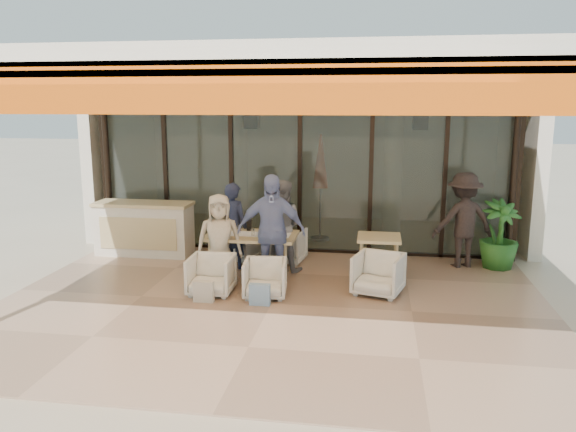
# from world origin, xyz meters

# --- Properties ---
(ground) EXTENTS (70.00, 70.00, 0.00)m
(ground) POSITION_xyz_m (0.00, 0.00, 0.00)
(ground) COLOR #C6B293
(ground) RESTS_ON ground
(terrace_floor) EXTENTS (8.00, 6.00, 0.01)m
(terrace_floor) POSITION_xyz_m (0.00, 0.00, 0.01)
(terrace_floor) COLOR tan
(terrace_floor) RESTS_ON ground
(terrace_structure) EXTENTS (8.00, 6.00, 3.40)m
(terrace_structure) POSITION_xyz_m (0.00, -0.26, 3.25)
(terrace_structure) COLOR silver
(terrace_structure) RESTS_ON ground
(glass_storefront) EXTENTS (8.08, 0.10, 3.20)m
(glass_storefront) POSITION_xyz_m (0.00, 3.00, 1.60)
(glass_storefront) COLOR #9EADA3
(glass_storefront) RESTS_ON ground
(interior_block) EXTENTS (9.05, 3.62, 3.52)m
(interior_block) POSITION_xyz_m (0.01, 5.31, 2.23)
(interior_block) COLOR silver
(interior_block) RESTS_ON ground
(host_counter) EXTENTS (1.85, 0.65, 1.04)m
(host_counter) POSITION_xyz_m (-2.91, 2.30, 0.53)
(host_counter) COLOR silver
(host_counter) RESTS_ON ground
(dining_table) EXTENTS (1.50, 0.90, 0.93)m
(dining_table) POSITION_xyz_m (-0.58, 1.27, 0.69)
(dining_table) COLOR tan
(dining_table) RESTS_ON ground
(chair_far_left) EXTENTS (0.87, 0.84, 0.71)m
(chair_far_left) POSITION_xyz_m (-1.00, 2.22, 0.36)
(chair_far_left) COLOR white
(chair_far_left) RESTS_ON ground
(chair_far_right) EXTENTS (0.76, 0.72, 0.70)m
(chair_far_right) POSITION_xyz_m (-0.16, 2.22, 0.35)
(chair_far_right) COLOR white
(chair_far_right) RESTS_ON ground
(chair_near_left) EXTENTS (0.68, 0.64, 0.68)m
(chair_near_left) POSITION_xyz_m (-1.00, 0.32, 0.34)
(chair_near_left) COLOR white
(chair_near_left) RESTS_ON ground
(chair_near_right) EXTENTS (0.69, 0.65, 0.64)m
(chair_near_right) POSITION_xyz_m (-0.16, 0.32, 0.32)
(chair_near_right) COLOR white
(chair_near_right) RESTS_ON ground
(diner_navy) EXTENTS (0.66, 0.55, 1.54)m
(diner_navy) POSITION_xyz_m (-1.00, 1.72, 0.77)
(diner_navy) COLOR #181F36
(diner_navy) RESTS_ON ground
(diner_grey) EXTENTS (0.84, 0.68, 1.61)m
(diner_grey) POSITION_xyz_m (-0.16, 1.72, 0.80)
(diner_grey) COLOR slate
(diner_grey) RESTS_ON ground
(diner_cream) EXTENTS (0.82, 0.64, 1.48)m
(diner_cream) POSITION_xyz_m (-1.00, 0.82, 0.74)
(diner_cream) COLOR beige
(diner_cream) RESTS_ON ground
(diner_periwinkle) EXTENTS (1.11, 0.56, 1.82)m
(diner_periwinkle) POSITION_xyz_m (-0.16, 0.82, 0.91)
(diner_periwinkle) COLOR #758EC4
(diner_periwinkle) RESTS_ON ground
(tote_bag_cream) EXTENTS (0.30, 0.10, 0.34)m
(tote_bag_cream) POSITION_xyz_m (-1.00, -0.08, 0.17)
(tote_bag_cream) COLOR silver
(tote_bag_cream) RESTS_ON ground
(tote_bag_blue) EXTENTS (0.30, 0.10, 0.34)m
(tote_bag_blue) POSITION_xyz_m (-0.16, -0.08, 0.17)
(tote_bag_blue) COLOR #99BFD8
(tote_bag_blue) RESTS_ON ground
(side_table) EXTENTS (0.70, 0.70, 0.74)m
(side_table) POSITION_xyz_m (1.53, 1.45, 0.64)
(side_table) COLOR tan
(side_table) RESTS_ON ground
(side_chair) EXTENTS (0.84, 0.81, 0.71)m
(side_chair) POSITION_xyz_m (1.53, 0.70, 0.36)
(side_chair) COLOR white
(side_chair) RESTS_ON ground
(standing_woman) EXTENTS (1.24, 0.94, 1.71)m
(standing_woman) POSITION_xyz_m (2.99, 2.43, 0.85)
(standing_woman) COLOR black
(standing_woman) RESTS_ON ground
(potted_palm) EXTENTS (0.89, 0.89, 1.24)m
(potted_palm) POSITION_xyz_m (3.61, 2.42, 0.62)
(potted_palm) COLOR #1E5919
(potted_palm) RESTS_ON ground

